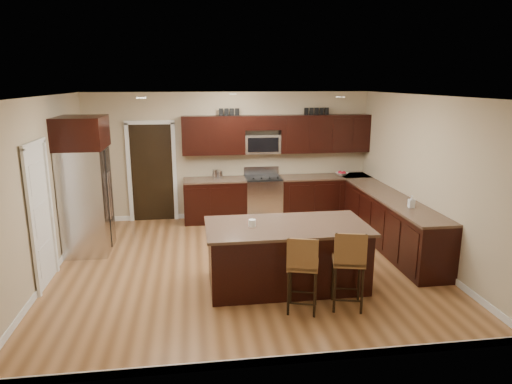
{
  "coord_description": "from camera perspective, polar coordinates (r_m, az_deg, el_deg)",
  "views": [
    {
      "loc": [
        -0.77,
        -6.92,
        2.92
      ],
      "look_at": [
        0.24,
        0.4,
        1.11
      ],
      "focal_mm": 32.0,
      "sensor_mm": 36.0,
      "label": 1
    }
  ],
  "objects": [
    {
      "name": "floor",
      "position": [
        7.55,
        -1.42,
        -9.03
      ],
      "size": [
        6.0,
        6.0,
        0.0
      ],
      "primitive_type": "plane",
      "color": "#9A683D",
      "rests_on": "ground"
    },
    {
      "name": "ceiling",
      "position": [
        6.97,
        -1.55,
        11.91
      ],
      "size": [
        6.0,
        6.0,
        0.0
      ],
      "primitive_type": "plane",
      "rotation": [
        3.14,
        0.0,
        0.0
      ],
      "color": "silver",
      "rests_on": "wall_back"
    },
    {
      "name": "wall_back",
      "position": [
        9.83,
        -3.29,
        4.51
      ],
      "size": [
        6.0,
        0.0,
        6.0
      ],
      "primitive_type": "plane",
      "rotation": [
        1.57,
        0.0,
        0.0
      ],
      "color": "tan",
      "rests_on": "floor"
    },
    {
      "name": "wall_left",
      "position": [
        7.44,
        -25.11,
        0.22
      ],
      "size": [
        0.0,
        5.5,
        5.5
      ],
      "primitive_type": "plane",
      "rotation": [
        1.57,
        0.0,
        1.57
      ],
      "color": "tan",
      "rests_on": "floor"
    },
    {
      "name": "wall_right",
      "position": [
        8.04,
        20.3,
        1.6
      ],
      "size": [
        0.0,
        5.5,
        5.5
      ],
      "primitive_type": "plane",
      "rotation": [
        1.57,
        0.0,
        -1.57
      ],
      "color": "tan",
      "rests_on": "floor"
    },
    {
      "name": "base_cabinets",
      "position": [
        9.12,
        9.47,
        -2.11
      ],
      "size": [
        4.02,
        3.96,
        0.92
      ],
      "color": "black",
      "rests_on": "floor"
    },
    {
      "name": "upper_cabinets",
      "position": [
        9.74,
        2.93,
        7.34
      ],
      "size": [
        4.0,
        0.33,
        0.8
      ],
      "color": "black",
      "rests_on": "wall_back"
    },
    {
      "name": "range",
      "position": [
        9.79,
        0.89,
        -0.75
      ],
      "size": [
        0.76,
        0.64,
        1.11
      ],
      "color": "silver",
      "rests_on": "floor"
    },
    {
      "name": "microwave",
      "position": [
        9.72,
        0.78,
        6.04
      ],
      "size": [
        0.76,
        0.31,
        0.4
      ],
      "primitive_type": "cube",
      "color": "silver",
      "rests_on": "upper_cabinets"
    },
    {
      "name": "doorway",
      "position": [
        9.88,
        -12.85,
        2.35
      ],
      "size": [
        0.85,
        0.03,
        2.06
      ],
      "primitive_type": "cube",
      "color": "black",
      "rests_on": "floor"
    },
    {
      "name": "pantry_door",
      "position": [
        7.23,
        -25.38,
        -2.86
      ],
      "size": [
        0.03,
        0.8,
        2.04
      ],
      "primitive_type": "cube",
      "color": "white",
      "rests_on": "floor"
    },
    {
      "name": "letter_decor",
      "position": [
        9.67,
        2.12,
        10.01
      ],
      "size": [
        2.2,
        0.03,
        0.15
      ],
      "primitive_type": null,
      "color": "black",
      "rests_on": "upper_cabinets"
    },
    {
      "name": "island",
      "position": [
        6.7,
        3.81,
        -8.11
      ],
      "size": [
        2.32,
        1.21,
        0.92
      ],
      "rotation": [
        0.0,
        0.0,
        0.0
      ],
      "color": "black",
      "rests_on": "floor"
    },
    {
      "name": "stool_mid",
      "position": [
        5.87,
        5.85,
        -9.1
      ],
      "size": [
        0.49,
        0.49,
        1.04
      ],
      "rotation": [
        0.0,
        0.0,
        -0.3
      ],
      "color": "brown",
      "rests_on": "floor"
    },
    {
      "name": "stool_right",
      "position": [
        6.02,
        11.54,
        -8.44
      ],
      "size": [
        0.49,
        0.49,
        1.08
      ],
      "rotation": [
        0.0,
        0.0,
        -0.24
      ],
      "color": "brown",
      "rests_on": "floor"
    },
    {
      "name": "refrigerator",
      "position": [
        8.31,
        -20.55,
        0.94
      ],
      "size": [
        0.79,
        0.97,
        2.35
      ],
      "color": "silver",
      "rests_on": "floor"
    },
    {
      "name": "floor_mat",
      "position": [
        9.05,
        -0.85,
        -5.06
      ],
      "size": [
        1.06,
        0.87,
        0.01
      ],
      "primitive_type": "cube",
      "rotation": [
        0.0,
        0.0,
        0.33
      ],
      "color": "brown",
      "rests_on": "floor"
    },
    {
      "name": "fruit_bowl",
      "position": [
        10.09,
        10.66,
        2.24
      ],
      "size": [
        0.35,
        0.35,
        0.06
      ],
      "primitive_type": "imported",
      "rotation": [
        0.0,
        0.0,
        0.43
      ],
      "color": "silver",
      "rests_on": "base_cabinets"
    },
    {
      "name": "soap_bottle",
      "position": [
        7.79,
        18.86,
        -1.13
      ],
      "size": [
        0.1,
        0.1,
        0.2
      ],
      "primitive_type": "imported",
      "rotation": [
        0.0,
        0.0,
        -0.06
      ],
      "color": "#B2B2B2",
      "rests_on": "base_cabinets"
    },
    {
      "name": "canister_tall",
      "position": [
        9.57,
        -5.14,
        2.21
      ],
      "size": [
        0.12,
        0.12,
        0.2
      ],
      "primitive_type": "cylinder",
      "color": "silver",
      "rests_on": "base_cabinets"
    },
    {
      "name": "canister_short",
      "position": [
        9.58,
        -4.52,
        2.15
      ],
      "size": [
        0.11,
        0.11,
        0.17
      ],
      "primitive_type": "cylinder",
      "color": "silver",
      "rests_on": "base_cabinets"
    },
    {
      "name": "island_jar",
      "position": [
        6.44,
        -0.48,
        -3.89
      ],
      "size": [
        0.1,
        0.1,
        0.1
      ],
      "primitive_type": "cylinder",
      "color": "white",
      "rests_on": "island"
    }
  ]
}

